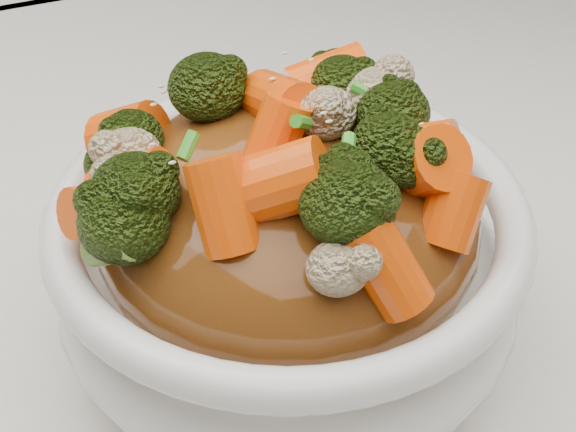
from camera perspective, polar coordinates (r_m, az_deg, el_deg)
name	(u,v)px	position (r m, az deg, el deg)	size (l,w,h in m)	color
tablecloth	(193,348)	(0.47, -6.16, -8.51)	(1.20, 0.80, 0.04)	silver
bowl	(288,269)	(0.42, 0.00, -3.46)	(0.22, 0.22, 0.09)	white
sauce_base	(288,221)	(0.40, 0.00, -0.34)	(0.17, 0.17, 0.10)	#603210
carrots	(288,103)	(0.36, 0.00, 7.33)	(0.17, 0.17, 0.05)	#FF5508
broccoli	(288,105)	(0.36, 0.00, 7.19)	(0.17, 0.17, 0.04)	black
cauliflower	(288,109)	(0.36, 0.00, 6.92)	(0.17, 0.17, 0.04)	beige
scallions	(288,101)	(0.36, 0.00, 7.46)	(0.13, 0.13, 0.02)	green
sesame_seeds	(288,101)	(0.36, 0.00, 7.46)	(0.16, 0.16, 0.01)	beige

